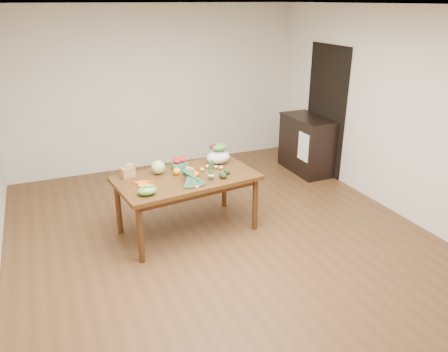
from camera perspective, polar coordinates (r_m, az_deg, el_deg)
name	(u,v)px	position (r m, az deg, el deg)	size (l,w,h in m)	color
floor	(226,243)	(5.36, 0.24, -8.78)	(6.00, 6.00, 0.00)	#54351D
ceiling	(226,5)	(4.60, 0.30, 21.49)	(5.00, 6.00, 0.02)	white
room_walls	(226,137)	(4.81, 0.27, 5.17)	(5.02, 6.02, 2.70)	silver
dining_table	(187,204)	(5.48, -4.83, -3.67)	(1.68, 0.93, 0.75)	#4C2F11
doorway_dark	(326,111)	(7.44, 13.15, 8.32)	(0.02, 1.00, 2.10)	black
cabinet	(306,144)	(7.52, 10.72, 4.08)	(0.52, 1.02, 0.94)	black
dish_towel	(303,147)	(7.12, 10.32, 3.76)	(0.02, 0.28, 0.45)	white
paper_bag	(128,171)	(5.39, -12.47, 0.61)	(0.21, 0.17, 0.15)	#A17D48
cabbage	(158,167)	(5.41, -8.59, 1.13)	(0.17, 0.17, 0.17)	#AFCC76
strawberry_basket_a	(177,165)	(5.54, -6.15, 1.44)	(0.12, 0.12, 0.11)	red
strawberry_basket_b	(182,164)	(5.59, -5.51, 1.63)	(0.12, 0.12, 0.11)	red
orange_a	(177,171)	(5.37, -6.18, 0.61)	(0.09, 0.09, 0.09)	#FFA90F
orange_b	(188,169)	(5.45, -4.72, 0.91)	(0.07, 0.07, 0.07)	orange
orange_c	(191,170)	(5.38, -4.33, 0.73)	(0.09, 0.09, 0.09)	orange
mandarin_cluster	(190,173)	(5.30, -4.40, 0.44)	(0.18, 0.18, 0.10)	orange
carrots	(146,183)	(5.15, -10.10, -0.94)	(0.22, 0.22, 0.03)	orange
snap_pea_bag	(147,191)	(4.87, -9.99, -1.88)	(0.22, 0.17, 0.10)	#5BA237
kale_bunch	(193,178)	(5.05, -4.08, -0.30)	(0.32, 0.40, 0.16)	black
asparagus_bundle	(211,170)	(5.16, -1.71, 0.78)	(0.08, 0.08, 0.25)	#476E32
potato_a	(202,169)	(5.46, -2.87, 0.85)	(0.06, 0.05, 0.05)	tan
potato_b	(211,172)	(5.39, -1.66, 0.56)	(0.05, 0.04, 0.04)	tan
potato_c	(216,167)	(5.54, -1.05, 1.21)	(0.05, 0.05, 0.05)	tan
potato_d	(207,166)	(5.56, -2.21, 1.27)	(0.05, 0.05, 0.04)	tan
potato_e	(221,168)	(5.51, -0.40, 1.11)	(0.06, 0.05, 0.05)	tan
avocado_a	(223,175)	(5.23, -0.17, 0.10)	(0.08, 0.12, 0.08)	black
avocado_b	(227,172)	(5.36, 0.39, 0.55)	(0.06, 0.09, 0.06)	black
salad_bag	(218,155)	(5.68, -0.77, 2.81)	(0.31, 0.24, 0.24)	silver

